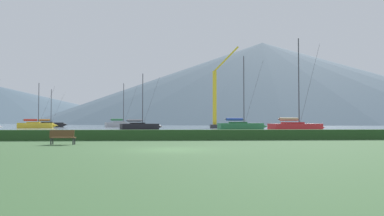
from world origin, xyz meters
name	(u,v)px	position (x,y,z in m)	size (l,w,h in m)	color
ground_plane	(171,150)	(0.00, 0.00, 0.00)	(1000.00, 1000.00, 0.00)	#385B33
harbor_water	(166,125)	(0.00, 137.00, 0.00)	(320.00, 246.00, 0.00)	#8499A8
hedge_line	(169,135)	(0.00, 11.00, 0.41)	(80.00, 1.20, 0.83)	#284C23
sailboat_slip_0	(140,126)	(-5.01, 52.70, 0.67)	(8.07, 4.36, 10.38)	black
sailboat_slip_3	(241,126)	(12.91, 47.80, 0.76)	(9.05, 3.51, 13.04)	#236B38
sailboat_slip_4	(36,125)	(-29.70, 71.26, 0.72)	(8.85, 4.00, 10.28)	gold
sailboat_slip_5	(296,127)	(18.30, 34.52, 0.75)	(8.85, 4.19, 13.49)	red
sailboat_slip_7	(121,124)	(-12.01, 85.31, 0.77)	(9.36, 5.38, 11.65)	#9E9EA3
sailboat_slip_8	(49,124)	(-31.83, 88.65, 0.73)	(9.00, 4.78, 10.20)	black
park_bench_near_path	(63,136)	(-6.93, 5.01, 0.53)	(1.64, 0.63, 0.95)	brown
dock_crane	(216,102)	(10.96, 67.89, 5.87)	(6.55, 2.00, 18.62)	#333338
distant_hill_west_ridge	(263,83)	(75.16, 284.35, 31.63)	(342.50, 342.50, 63.26)	#425666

